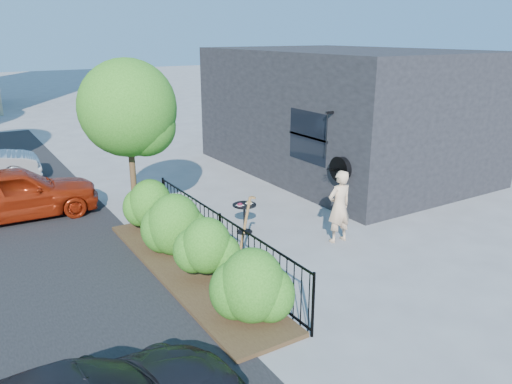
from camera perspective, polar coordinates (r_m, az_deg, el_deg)
ground at (r=11.01m, az=2.92°, el=-6.42°), size 120.00×120.00×0.00m
shop_building at (r=17.18m, az=9.67°, el=9.11°), size 6.22×9.00×4.00m
fence at (r=10.07m, az=-4.09°, el=-5.34°), size 0.05×6.05×1.10m
planting_bed at (r=10.02m, az=-7.61°, el=-8.88°), size 1.30×6.00×0.08m
shrubs at (r=9.86m, az=-7.48°, el=-5.09°), size 1.10×5.60×1.24m
patio_tree at (r=11.67m, az=-14.03°, el=8.65°), size 2.20×2.20×3.94m
cafe_table at (r=11.66m, az=-1.33°, el=-2.43°), size 0.56×0.56×0.75m
woman at (r=11.22m, az=9.49°, el=-1.64°), size 0.61×0.40×1.65m
shovel at (r=9.77m, az=-1.59°, el=-5.34°), size 0.51×0.20×1.54m
car_red at (r=13.87m, az=-25.82°, el=-0.11°), size 4.02×1.76×1.35m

